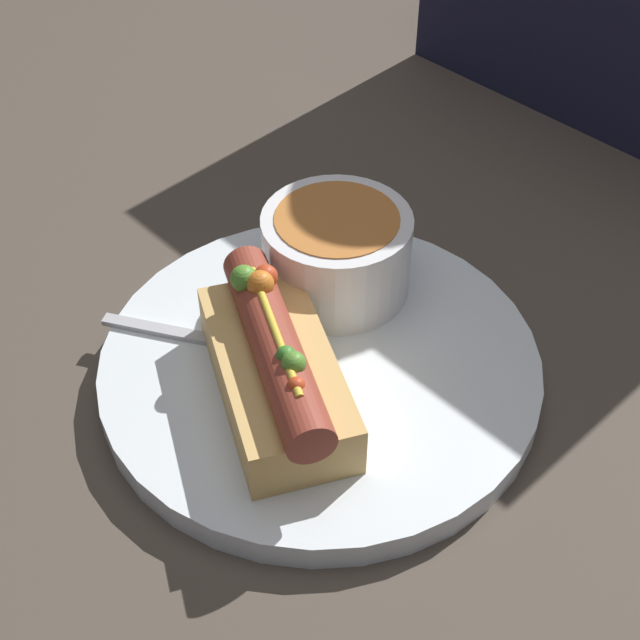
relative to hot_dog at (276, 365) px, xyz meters
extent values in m
plane|color=#4C4238|center=(-0.01, 0.04, -0.05)|extent=(4.00, 4.00, 0.00)
cylinder|color=white|center=(-0.01, 0.04, -0.04)|extent=(0.29, 0.29, 0.02)
cube|color=#DBAD60|center=(0.00, 0.00, -0.01)|extent=(0.16, 0.13, 0.04)
cylinder|color=brown|center=(0.00, 0.00, 0.02)|extent=(0.15, 0.10, 0.03)
sphere|color=#518C2D|center=(-0.05, 0.01, 0.03)|extent=(0.02, 0.02, 0.02)
sphere|color=orange|center=(-0.03, 0.02, 0.03)|extent=(0.02, 0.02, 0.02)
sphere|color=#387A28|center=(0.02, -0.01, 0.03)|extent=(0.01, 0.01, 0.01)
sphere|color=#C63F1E|center=(-0.04, 0.03, 0.03)|extent=(0.02, 0.02, 0.02)
sphere|color=#C63F1E|center=(0.04, -0.02, 0.03)|extent=(0.01, 0.01, 0.01)
sphere|color=#518C2D|center=(0.03, -0.01, 0.03)|extent=(0.01, 0.01, 0.01)
cylinder|color=gold|center=(0.00, 0.00, 0.03)|extent=(0.10, 0.05, 0.01)
cylinder|color=white|center=(-0.05, 0.10, 0.00)|extent=(0.10, 0.10, 0.06)
cylinder|color=#C67533|center=(-0.05, 0.10, 0.03)|extent=(0.08, 0.08, 0.02)
cube|color=#B7B7BC|center=(-0.08, -0.01, -0.03)|extent=(0.11, 0.07, 0.00)
ellipsoid|color=#B7B7BC|center=(-0.01, 0.03, -0.02)|extent=(0.04, 0.04, 0.01)
camera|label=1|loc=(0.29, -0.23, 0.39)|focal=50.00mm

